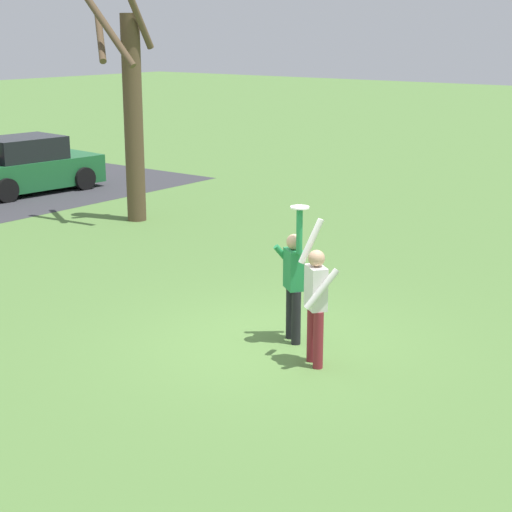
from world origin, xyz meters
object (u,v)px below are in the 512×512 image
Objects in this scene: frisbee_disc at (300,207)px; bare_tree_tall at (131,109)px; parked_car_green at (27,167)px; person_catcher at (294,278)px; person_defender at (316,297)px.

bare_tree_tall is (4.52, 7.98, 0.60)m from frisbee_disc.
parked_car_green is 5.55m from bare_tree_tall.
bare_tree_tall is (-0.78, -5.13, 1.96)m from parked_car_green.
frisbee_disc is 9.19m from bare_tree_tall.
person_catcher reaches higher than person_defender.
bare_tree_tall is at bearing -92.99° from parked_car_green.
bare_tree_tall is (4.39, 7.80, 1.71)m from person_catcher.
person_defender is 14.85m from parked_car_green.
parked_car_green is at bearing -165.26° from person_catcher.
frisbee_disc reaches higher than parked_car_green.
bare_tree_tall is at bearing 60.44° from frisbee_disc.
parked_car_green is at bearing 67.96° from frisbee_disc.
bare_tree_tall reaches higher than parked_car_green.
parked_car_green is at bearing 81.34° from bare_tree_tall.
bare_tree_tall reaches higher than frisbee_disc.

